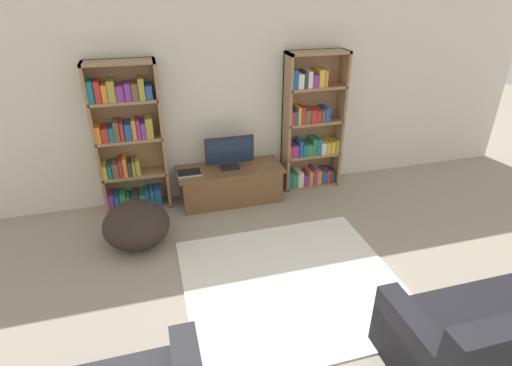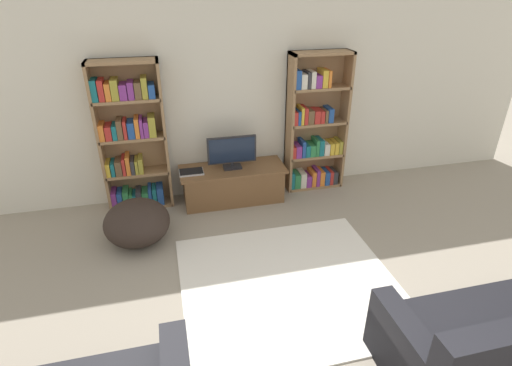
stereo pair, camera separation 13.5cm
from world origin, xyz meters
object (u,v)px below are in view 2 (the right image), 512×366
at_px(laptop, 191,172).
at_px(beanbag_ottoman, 137,223).
at_px(bookshelf_left, 132,140).
at_px(bookshelf_right, 314,129).
at_px(television, 232,152).
at_px(tv_stand, 233,184).

bearing_deg(laptop, beanbag_ottoman, -135.41).
height_order(bookshelf_left, bookshelf_right, same).
bearing_deg(bookshelf_left, television, -7.43).
xyz_separation_m(tv_stand, laptop, (-0.55, -0.02, 0.25)).
distance_m(bookshelf_left, laptop, 0.84).
relative_size(bookshelf_left, beanbag_ottoman, 2.58).
relative_size(bookshelf_left, bookshelf_right, 1.00).
bearing_deg(tv_stand, beanbag_ottoman, -150.17).
xyz_separation_m(bookshelf_left, tv_stand, (1.24, -0.16, -0.69)).
distance_m(bookshelf_left, bookshelf_right, 2.44).
bearing_deg(tv_stand, television, -90.00).
distance_m(tv_stand, beanbag_ottoman, 1.44).
height_order(bookshelf_left, laptop, bookshelf_left).
xyz_separation_m(bookshelf_left, television, (1.24, -0.16, -0.22)).
xyz_separation_m(bookshelf_left, beanbag_ottoman, (-0.00, -0.88, -0.68)).
height_order(bookshelf_left, beanbag_ottoman, bookshelf_left).
height_order(laptop, beanbag_ottoman, beanbag_ottoman).
relative_size(bookshelf_right, television, 2.96).
distance_m(television, laptop, 0.59).
bearing_deg(laptop, television, 2.42).
bearing_deg(bookshelf_left, laptop, -14.90).
relative_size(television, laptop, 2.07).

